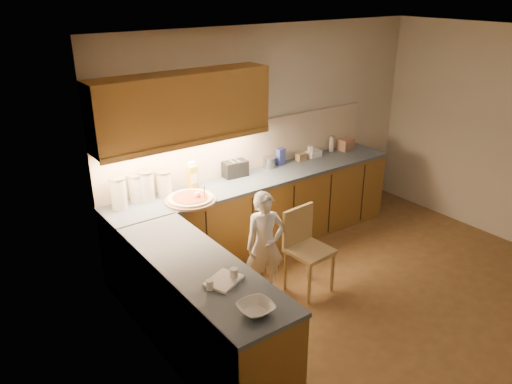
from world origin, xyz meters
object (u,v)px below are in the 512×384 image
at_px(child, 265,245).
at_px(pizza_on_board, 191,199).
at_px(wooden_chair, 305,244).
at_px(toaster, 235,169).
at_px(oil_jug, 192,177).

bearing_deg(child, pizza_on_board, 140.43).
xyz_separation_m(wooden_chair, toaster, (-0.05, 1.21, 0.48)).
bearing_deg(toaster, oil_jug, -169.32).
height_order(pizza_on_board, toaster, pizza_on_board).
bearing_deg(child, toaster, 90.14).
relative_size(pizza_on_board, child, 0.48).
relative_size(oil_jug, toaster, 1.07).
relative_size(wooden_chair, oil_jug, 2.83).
height_order(oil_jug, toaster, oil_jug).
relative_size(wooden_chair, toaster, 3.04).
xyz_separation_m(pizza_on_board, child, (0.44, -0.70, -0.38)).
distance_m(wooden_chair, toaster, 1.30).
distance_m(pizza_on_board, toaster, 0.85).
height_order(pizza_on_board, oil_jug, oil_jug).
bearing_deg(child, oil_jug, 123.68).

